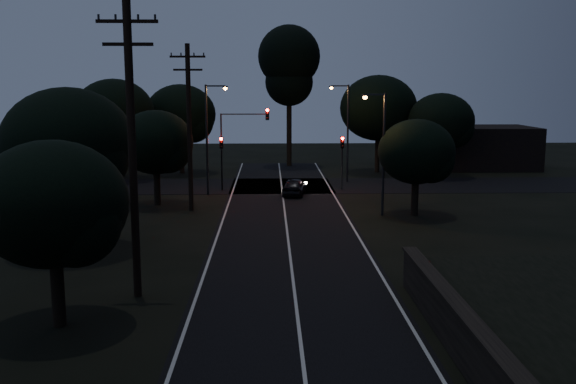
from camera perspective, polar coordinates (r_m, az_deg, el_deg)
name	(u,v)px	position (r m, az deg, el deg)	size (l,w,h in m)	color
road_surface	(285,212)	(40.57, -0.29, -1.81)	(60.00, 70.00, 0.03)	black
utility_pole_mid	(132,146)	(24.29, -13.70, 3.98)	(2.20, 0.30, 11.00)	black
utility_pole_far	(189,125)	(41.04, -8.77, 5.92)	(2.20, 0.30, 10.50)	black
tree_left_b	(57,208)	(22.03, -19.84, -1.32)	(4.91, 4.91, 6.24)	black
tree_left_c	(72,146)	(32.06, -18.62, 3.87)	(6.24, 6.24, 7.88)	black
tree_left_d	(158,144)	(43.36, -11.48, 4.20)	(5.00, 5.00, 6.35)	black
tree_far_nw	(183,116)	(59.11, -9.33, 6.70)	(6.36, 6.36, 8.06)	black
tree_far_w	(117,114)	(56.06, -14.97, 6.68)	(6.67, 6.67, 8.51)	black
tree_far_ne	(381,110)	(59.43, 8.29, 7.25)	(7.03, 7.03, 8.89)	black
tree_far_e	(444,123)	(57.66, 13.66, 6.00)	(5.75, 5.75, 7.30)	black
tree_right_a	(419,153)	(39.83, 11.60, 3.37)	(4.68, 4.68, 5.95)	black
tall_pine	(289,65)	(63.72, 0.10, 11.24)	(6.06, 6.06, 13.77)	black
building_left	(67,147)	(63.84, -19.05, 3.79)	(10.00, 8.00, 4.40)	black
building_right	(485,147)	(65.39, 17.08, 3.83)	(9.00, 7.00, 4.00)	black
signal_left	(222,153)	(49.05, -5.93, 3.44)	(0.28, 0.35, 4.10)	black
signal_right	(342,153)	(49.22, 4.83, 3.47)	(0.28, 0.35, 4.10)	black
signal_mast	(244,134)	(48.82, -3.98, 5.21)	(3.70, 0.35, 6.25)	black
streetlight_a	(209,132)	(46.98, -7.01, 5.35)	(1.66, 0.26, 8.00)	black
streetlight_b	(346,126)	(53.13, 5.14, 5.86)	(1.66, 0.26, 8.00)	black
streetlight_c	(381,145)	(39.41, 8.27, 4.13)	(1.46, 0.26, 7.50)	black
car	(295,187)	(46.86, 0.59, 0.49)	(1.50, 3.72, 1.27)	black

